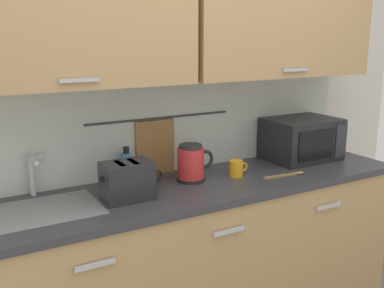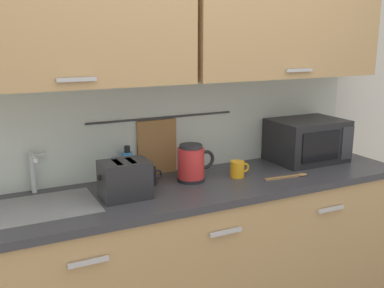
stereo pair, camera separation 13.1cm
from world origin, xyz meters
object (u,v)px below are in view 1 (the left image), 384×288
object	(u,v)px
mug_near_sink	(149,177)
mug_by_kettle	(236,168)
toaster	(127,181)
wooden_spoon	(289,174)
microwave	(301,139)
electric_kettle	(191,163)
dish_soap_bottle	(127,166)

from	to	relation	value
mug_near_sink	mug_by_kettle	xyz separation A→B (m)	(0.50, -0.10, 0.00)
toaster	wooden_spoon	world-z (taller)	toaster
microwave	electric_kettle	size ratio (longest dim) A/B	2.03
dish_soap_bottle	mug_by_kettle	size ratio (longest dim) A/B	1.63
microwave	wooden_spoon	bearing A→B (deg)	-141.88
mug_near_sink	wooden_spoon	size ratio (longest dim) A/B	0.43
mug_near_sink	mug_by_kettle	size ratio (longest dim) A/B	1.00
mug_near_sink	toaster	world-z (taller)	toaster
mug_by_kettle	wooden_spoon	xyz separation A→B (m)	(0.28, -0.14, -0.04)
mug_by_kettle	electric_kettle	bearing A→B (deg)	166.86
electric_kettle	wooden_spoon	bearing A→B (deg)	-20.27
wooden_spoon	microwave	bearing A→B (deg)	38.12
electric_kettle	toaster	world-z (taller)	electric_kettle
microwave	wooden_spoon	xyz separation A→B (m)	(-0.31, -0.24, -0.13)
microwave	mug_near_sink	bearing A→B (deg)	-179.96
toaster	wooden_spoon	distance (m)	0.97
toaster	mug_by_kettle	world-z (taller)	toaster
microwave	mug_by_kettle	world-z (taller)	microwave
microwave	wooden_spoon	size ratio (longest dim) A/B	1.66
mug_by_kettle	wooden_spoon	size ratio (longest dim) A/B	0.43
mug_by_kettle	toaster	bearing A→B (deg)	-176.78
electric_kettle	mug_near_sink	bearing A→B (deg)	170.06
electric_kettle	microwave	bearing A→B (deg)	2.85
dish_soap_bottle	mug_near_sink	world-z (taller)	dish_soap_bottle
mug_near_sink	electric_kettle	bearing A→B (deg)	-9.94
microwave	mug_by_kettle	bearing A→B (deg)	-169.94
dish_soap_bottle	mug_near_sink	distance (m)	0.16
mug_by_kettle	dish_soap_bottle	bearing A→B (deg)	158.09
electric_kettle	mug_by_kettle	size ratio (longest dim) A/B	1.89
dish_soap_bottle	mug_near_sink	xyz separation A→B (m)	(0.08, -0.13, -0.04)
dish_soap_bottle	wooden_spoon	distance (m)	0.94
electric_kettle	mug_by_kettle	distance (m)	0.28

